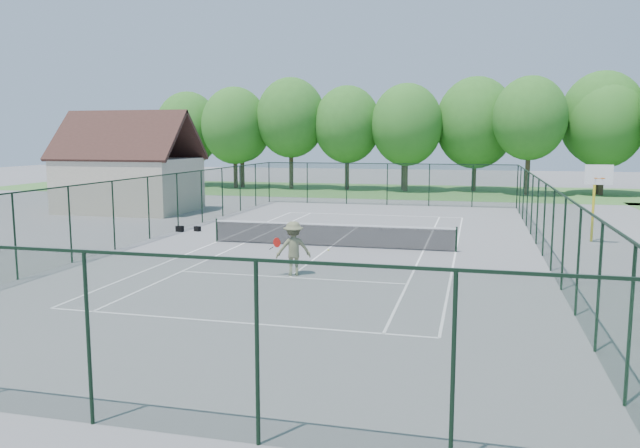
{
  "coord_description": "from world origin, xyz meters",
  "views": [
    {
      "loc": [
        6.23,
        -26.84,
        4.86
      ],
      "look_at": [
        0.0,
        -2.0,
        1.3
      ],
      "focal_mm": 35.0,
      "sensor_mm": 36.0,
      "label": 1
    }
  ],
  "objects_px": {
    "sports_bag_a": "(180,229)",
    "tennis_player": "(293,248)",
    "basketball_goal": "(596,188)",
    "tennis_net": "(331,234)"
  },
  "relations": [
    {
      "from": "sports_bag_a",
      "to": "tennis_player",
      "type": "xyz_separation_m",
      "value": [
        8.68,
        -8.47,
        0.81
      ]
    },
    {
      "from": "basketball_goal",
      "to": "tennis_player",
      "type": "distance_m",
      "value": 15.3
    },
    {
      "from": "tennis_net",
      "to": "sports_bag_a",
      "type": "distance_m",
      "value": 9.02
    },
    {
      "from": "tennis_player",
      "to": "tennis_net",
      "type": "bearing_deg",
      "value": 90.27
    },
    {
      "from": "tennis_net",
      "to": "tennis_player",
      "type": "xyz_separation_m",
      "value": [
        0.03,
        -5.99,
        0.39
      ]
    },
    {
      "from": "basketball_goal",
      "to": "sports_bag_a",
      "type": "bearing_deg",
      "value": -176.01
    },
    {
      "from": "tennis_net",
      "to": "basketball_goal",
      "type": "bearing_deg",
      "value": 18.57
    },
    {
      "from": "tennis_net",
      "to": "sports_bag_a",
      "type": "bearing_deg",
      "value": 164.0
    },
    {
      "from": "tennis_net",
      "to": "tennis_player",
      "type": "distance_m",
      "value": 6.0
    },
    {
      "from": "sports_bag_a",
      "to": "tennis_player",
      "type": "relative_size",
      "value": 0.18
    }
  ]
}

